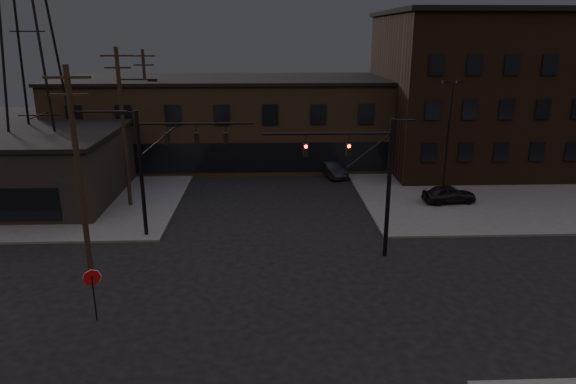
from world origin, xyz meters
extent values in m
plane|color=black|center=(0.00, 0.00, 0.00)|extent=(140.00, 140.00, 0.00)
cube|color=#474744|center=(22.00, 22.00, 0.07)|extent=(30.00, 30.00, 0.15)
cube|color=#474744|center=(-22.00, 22.00, 0.07)|extent=(30.00, 30.00, 0.15)
cube|color=#4A3727|center=(0.00, 28.00, 4.00)|extent=(40.00, 12.00, 8.00)
cube|color=black|center=(22.00, 26.00, 7.00)|extent=(22.00, 16.00, 14.00)
cube|color=black|center=(-20.00, 16.00, 2.50)|extent=(16.00, 12.00, 5.00)
cylinder|color=black|center=(6.50, 4.50, 4.00)|extent=(0.24, 0.24, 8.00)
cylinder|color=black|center=(3.00, 4.50, 7.20)|extent=(7.00, 0.14, 0.14)
cube|color=#FF140C|center=(4.17, 4.50, 6.30)|extent=(0.28, 0.22, 0.70)
cube|color=#FF140C|center=(1.83, 4.50, 6.30)|extent=(0.28, 0.22, 0.70)
cylinder|color=black|center=(-8.00, 8.00, 4.00)|extent=(0.24, 0.24, 8.00)
cylinder|color=black|center=(-4.50, 8.00, 7.20)|extent=(7.00, 0.14, 0.14)
cube|color=black|center=(-6.25, 8.00, 6.30)|extent=(0.28, 0.22, 0.70)
cube|color=black|center=(-4.50, 8.00, 6.30)|extent=(0.28, 0.22, 0.70)
cube|color=black|center=(-2.75, 8.00, 6.30)|extent=(0.28, 0.22, 0.70)
cylinder|color=black|center=(-8.00, -2.00, 1.10)|extent=(0.06, 0.06, 2.20)
cylinder|color=maroon|center=(-8.00, -1.98, 2.10)|extent=(0.72, 0.33, 0.76)
cylinder|color=black|center=(-9.50, 2.00, 5.50)|extent=(0.28, 0.28, 11.00)
cube|color=black|center=(-9.50, 2.00, 10.40)|extent=(2.20, 0.12, 0.12)
cube|color=black|center=(-9.50, 2.00, 9.60)|extent=(1.80, 0.12, 0.12)
cube|color=black|center=(-7.20, 2.00, 8.75)|extent=(0.60, 0.25, 0.18)
cylinder|color=black|center=(-10.50, 14.00, 5.75)|extent=(0.28, 0.28, 11.50)
cube|color=black|center=(-10.50, 14.00, 10.90)|extent=(2.20, 0.12, 0.12)
cube|color=black|center=(-10.50, 14.00, 10.10)|extent=(1.80, 0.12, 0.12)
cube|color=black|center=(-8.20, 14.00, 9.25)|extent=(0.60, 0.25, 0.18)
cylinder|color=black|center=(-11.50, 26.00, 5.50)|extent=(0.28, 0.28, 11.00)
cube|color=black|center=(-11.50, 26.00, 10.40)|extent=(2.20, 0.12, 0.12)
cube|color=black|center=(-11.50, 26.00, 9.60)|extent=(1.80, 0.12, 0.12)
cylinder|color=black|center=(13.00, 14.00, 4.50)|extent=(0.14, 0.14, 9.00)
cube|color=black|center=(12.50, 14.00, 9.05)|extent=(0.50, 0.28, 0.18)
cube|color=black|center=(13.50, 14.00, 9.05)|extent=(0.50, 0.28, 0.18)
cylinder|color=black|center=(19.00, 19.00, 4.50)|extent=(0.14, 0.14, 9.00)
cube|color=black|center=(18.50, 19.00, 9.05)|extent=(0.50, 0.28, 0.18)
cube|color=black|center=(19.50, 19.00, 9.05)|extent=(0.50, 0.28, 0.18)
imported|color=black|center=(13.34, 13.55, 0.82)|extent=(4.08, 2.00, 1.34)
imported|color=#A6A6A8|center=(16.58, 19.94, 0.73)|extent=(4.33, 3.30, 1.17)
imported|color=black|center=(5.50, 21.78, 0.67)|extent=(2.57, 4.31, 1.34)
camera|label=1|loc=(-0.21, -22.66, 12.34)|focal=32.00mm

